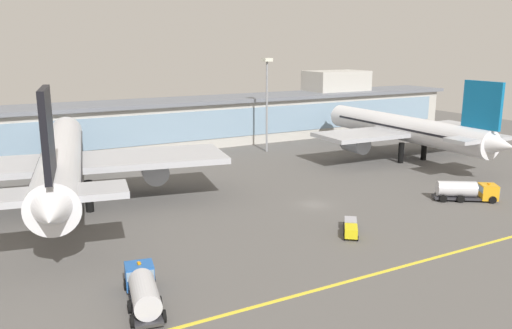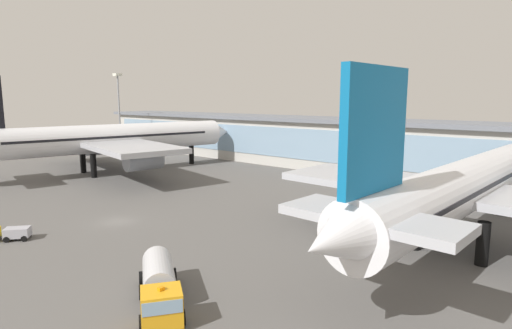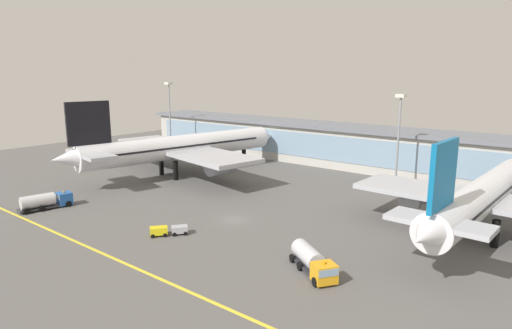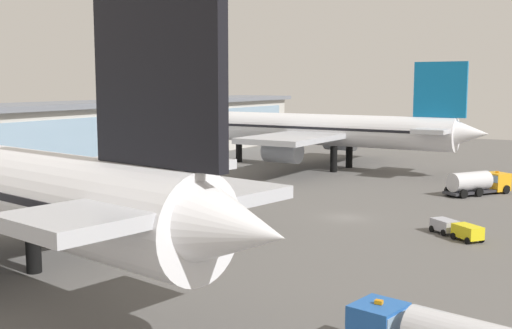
% 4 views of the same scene
% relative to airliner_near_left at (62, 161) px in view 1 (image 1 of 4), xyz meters
% --- Properties ---
extents(ground_plane, '(205.18, 205.18, 0.00)m').
position_rel_airliner_near_left_xyz_m(ground_plane, '(31.66, -16.53, -6.74)').
color(ground_plane, '#5B5956').
extents(taxiway_centreline_stripe, '(164.15, 0.50, 0.01)m').
position_rel_airliner_near_left_xyz_m(taxiway_centreline_stripe, '(31.66, -38.53, -6.73)').
color(taxiway_centreline_stripe, yellow).
rests_on(taxiway_centreline_stripe, ground).
extents(terminal_building, '(149.56, 14.00, 15.85)m').
position_rel_airliner_near_left_xyz_m(terminal_building, '(33.75, 34.40, -0.99)').
color(terminal_building, beige).
rests_on(terminal_building, ground).
extents(airliner_near_left, '(47.61, 58.35, 18.47)m').
position_rel_airliner_near_left_xyz_m(airliner_near_left, '(0.00, 0.00, 0.00)').
color(airliner_near_left, black).
rests_on(airliner_near_left, ground).
extents(airliner_near_right, '(37.55, 50.51, 16.69)m').
position_rel_airliner_near_left_xyz_m(airliner_near_right, '(65.29, 0.65, -0.65)').
color(airliner_near_right, black).
rests_on(airliner_near_right, ground).
extents(fuel_tanker_truck, '(4.39, 9.34, 2.90)m').
position_rel_airliner_near_left_xyz_m(fuel_tanker_truck, '(1.32, -33.17, -5.23)').
color(fuel_tanker_truck, black).
rests_on(fuel_tanker_truck, ground).
extents(baggage_tug_near, '(8.88, 7.03, 2.90)m').
position_rel_airliner_near_left_xyz_m(baggage_tug_near, '(52.71, -25.68, -5.23)').
color(baggage_tug_near, black).
rests_on(baggage_tug_near, ground).
extents(service_truck_far, '(4.68, 5.35, 1.40)m').
position_rel_airliner_near_left_xyz_m(service_truck_far, '(28.71, -28.29, -5.95)').
color(service_truck_far, black).
rests_on(service_truck_far, ground).
extents(apron_light_mast_west, '(1.80, 1.80, 19.87)m').
position_rel_airliner_near_left_xyz_m(apron_light_mast_west, '(44.77, 19.98, 6.62)').
color(apron_light_mast_west, gray).
rests_on(apron_light_mast_west, ground).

